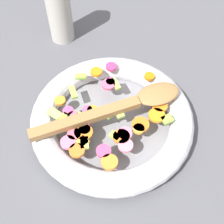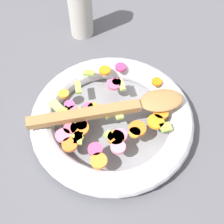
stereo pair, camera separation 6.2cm
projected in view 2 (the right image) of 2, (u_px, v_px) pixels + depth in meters
The scene contains 5 objects.
ground_plane at pixel (112, 126), 0.66m from camera, with size 4.00×4.00×0.00m, color #4C4C51.
skillet at pixel (112, 120), 0.64m from camera, with size 0.34×0.34×0.05m.
chopped_vegetables at pixel (106, 117), 0.61m from camera, with size 0.26×0.25×0.01m.
wooden_spoon at pixel (124, 106), 0.61m from camera, with size 0.31×0.06×0.01m.
pepper_mill at pixel (79, 2), 0.76m from camera, with size 0.06×0.06×0.21m.
Camera 2 is at (0.09, 0.35, 0.56)m, focal length 50.00 mm.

